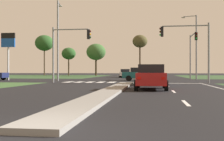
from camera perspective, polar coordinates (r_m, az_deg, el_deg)
The scene contains 28 objects.
ground_plane at distance 35.18m, azimuth 4.02°, elevation -1.98°, with size 200.00×200.00×0.00m, color black.
grass_verge_far_left at distance 65.74m, azimuth -17.29°, elevation -1.07°, with size 35.00×35.00×0.01m, color #2D4C28.
median_island_near at distance 16.28m, azimuth -0.26°, elevation -4.01°, with size 1.20×22.00×0.14m, color gray.
median_island_far at distance 60.14m, azimuth 5.54°, elevation -1.10°, with size 1.20×36.00×0.14m, color gray.
lane_dash_near at distance 11.17m, azimuth 14.18°, elevation -6.17°, with size 0.14×2.00×0.01m, color silver.
lane_dash_second at distance 17.12m, azimuth 11.90°, elevation -4.03°, with size 0.14×2.00×0.01m, color silver.
lane_dash_third at distance 23.10m, azimuth 10.80°, elevation -2.99°, with size 0.14×2.00×0.01m, color silver.
lane_dash_fourth at distance 29.09m, azimuth 10.16°, elevation -2.38°, with size 0.14×2.00×0.01m, color silver.
stop_bar_near at distance 28.16m, azimuth 10.85°, elevation -2.46°, with size 6.40×0.50×0.01m, color silver.
crosswalk_bar_near at distance 31.14m, azimuth -8.45°, elevation -2.23°, with size 0.70×2.80×0.01m, color silver.
crosswalk_bar_second at distance 30.84m, azimuth -6.40°, elevation -2.25°, with size 0.70×2.80×0.01m, color silver.
crosswalk_bar_third at distance 30.58m, azimuth -4.30°, elevation -2.27°, with size 0.70×2.80×0.01m, color silver.
crosswalk_bar_fourth at distance 30.36m, azimuth -2.18°, elevation -2.28°, with size 0.70×2.80×0.01m, color silver.
crosswalk_bar_fifth at distance 30.18m, azimuth -0.02°, elevation -2.30°, with size 0.70×2.80×0.01m, color silver.
car_white_near at distance 51.17m, azimuth 2.64°, elevation -0.53°, with size 1.95×4.27×1.47m.
car_blue_second at distance 24.90m, azimuth 8.01°, elevation -1.00°, with size 1.96×4.32×1.52m.
car_red_third at distance 18.91m, azimuth 7.63°, elevation -1.21°, with size 2.00×4.38×1.59m.
car_teal_fifth at distance 34.77m, azimuth 5.51°, elevation -0.69°, with size 4.28×1.95×1.56m.
traffic_signal_near_left at distance 29.82m, azimuth -8.81°, elevation 4.99°, with size 3.99×0.32×5.59m.
traffic_signal_near_right at distance 28.86m, azimuth 15.05°, elevation 5.42°, with size 4.69×0.32×5.72m.
traffic_signal_far_right at distance 40.17m, azimuth 15.36°, elevation 4.35°, with size 0.32×5.67×6.15m.
street_lamp_second at distance 34.51m, azimuth -10.46°, elevation 6.58°, with size 0.72×2.20×9.25m.
street_lamp_third at distance 42.21m, azimuth 15.86°, elevation 5.09°, with size 2.08×0.71×8.88m.
fuel_price_totem at distance 39.54m, azimuth -19.57°, elevation 4.59°, with size 1.80×0.24×6.00m.
treeline_near at distance 75.92m, azimuth -13.04°, elevation 5.22°, with size 4.67×4.67×10.16m.
treeline_second at distance 72.87m, azimuth -8.44°, elevation 3.25°, with size 3.46×3.46×6.88m.
treeline_third at distance 71.04m, azimuth -3.13°, elevation 3.61°, with size 4.66×4.66×7.72m.
treeline_fourth at distance 66.86m, azimuth 5.47°, elevation 5.60°, with size 3.38×3.38×9.31m.
Camera 1 is at (2.24, -5.09, 1.20)m, focal length 46.94 mm.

